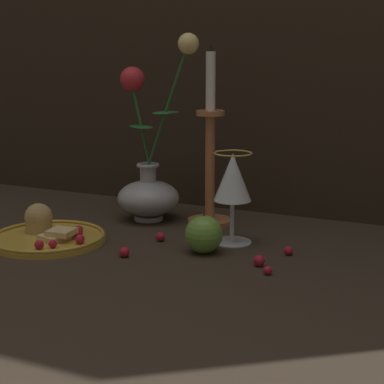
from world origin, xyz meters
TOP-DOWN VIEW (x-y plane):
  - ground_plane at (0.00, 0.00)m, footprint 2.40×2.40m
  - vase at (-0.08, 0.13)m, footprint 0.18×0.13m
  - plate_with_pastries at (-0.18, -0.09)m, footprint 0.21×0.21m
  - wine_glass at (0.14, 0.05)m, footprint 0.07×0.07m
  - candlestick at (0.05, 0.15)m, footprint 0.09×0.09m
  - apple_beside_vase at (0.11, -0.03)m, footprint 0.07×0.07m
  - berry_near_plate at (0.01, 0.00)m, footprint 0.02×0.02m
  - berry_front_center at (0.22, -0.06)m, footprint 0.02×0.02m
  - berry_by_glass_stem at (0.25, -0.09)m, footprint 0.01×0.01m
  - berry_under_candlestick at (0.25, 0.02)m, footprint 0.02×0.02m
  - berry_far_right at (0.00, -0.11)m, footprint 0.02×0.02m

SIDE VIEW (x-z plane):
  - ground_plane at x=0.00m, z-range 0.00..0.00m
  - berry_by_glass_stem at x=0.25m, z-range 0.00..0.01m
  - berry_under_candlestick at x=0.25m, z-range 0.00..0.02m
  - berry_near_plate at x=0.01m, z-range 0.00..0.02m
  - berry_far_right at x=0.00m, z-range 0.00..0.02m
  - berry_front_center at x=0.22m, z-range 0.00..0.02m
  - plate_with_pastries at x=-0.18m, z-range -0.02..0.05m
  - apple_beside_vase at x=0.11m, z-range -0.01..0.07m
  - vase at x=-0.08m, z-range -0.10..0.27m
  - wine_glass at x=0.14m, z-range 0.03..0.20m
  - candlestick at x=0.05m, z-range -0.06..0.30m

